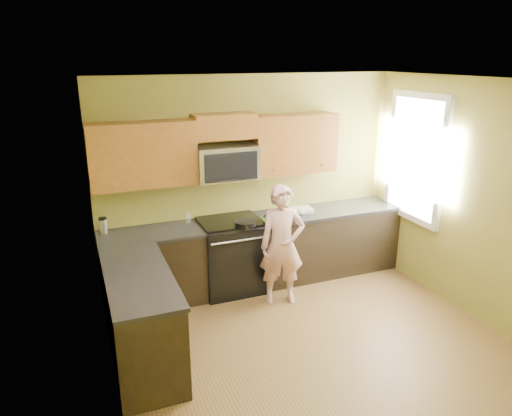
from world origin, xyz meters
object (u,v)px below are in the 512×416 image
stove (231,255)px  microwave (226,179)px  frying_pan (245,226)px  butter_tub (268,222)px  travel_mug (104,234)px  woman (282,245)px

stove → microwave: 0.98m
microwave → frying_pan: bearing=-73.7°
butter_tub → travel_mug: travel_mug is taller
microwave → frying_pan: 0.63m
frying_pan → travel_mug: travel_mug is taller
microwave → frying_pan: microwave is taller
frying_pan → woman: bearing=-22.3°
microwave → woman: microwave is taller
travel_mug → frying_pan: bearing=-14.9°
woman → travel_mug: (-1.98, 0.70, 0.18)m
stove → microwave: (0.00, 0.12, 0.97)m
frying_pan → butter_tub: 0.35m
stove → butter_tub: (0.45, -0.16, 0.45)m
microwave → woman: bearing=-53.7°
frying_pan → butter_tub: (0.34, 0.09, -0.03)m
microwave → butter_tub: 0.75m
stove → travel_mug: (-1.50, 0.18, 0.45)m
stove → microwave: bearing=90.0°
frying_pan → microwave: bearing=120.8°
woman → butter_tub: 0.41m
woman → frying_pan: (-0.37, 0.27, 0.21)m
woman → stove: bearing=147.1°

